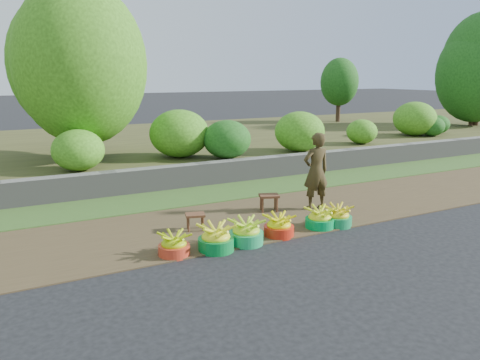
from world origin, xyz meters
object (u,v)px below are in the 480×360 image
stool_left (195,217)px  stool_right (269,198)px  basin_c (246,233)px  vendor_woman (316,171)px  basin_a (174,246)px  basin_e (320,219)px  basin_b (216,239)px  basin_f (338,217)px  basin_d (279,227)px

stool_left → stool_right: 1.73m
basin_c → vendor_woman: vendor_woman is taller
basin_a → basin_c: 1.17m
stool_right → basin_e: bearing=-77.8°
basin_b → basin_f: basin_b is taller
basin_d → stool_right: basin_d is taller
basin_a → vendor_woman: 3.47m
basin_a → basin_f: bearing=-0.2°
basin_f → stool_left: basin_f is taller
basin_c → basin_a: bearing=177.4°
stool_right → vendor_woman: (0.89, -0.27, 0.49)m
basin_a → basin_f: (3.01, -0.01, 0.01)m
basin_a → stool_left: (0.70, 0.88, 0.09)m
basin_c → basin_d: 0.65m
vendor_woman → basin_a: bearing=21.7°
basin_c → basin_e: size_ratio=1.08×
basin_f → vendor_woman: vendor_woman is taller
basin_b → stool_right: bearing=37.9°
stool_right → vendor_woman: size_ratio=0.30×
basin_c → stool_left: (-0.47, 0.94, 0.06)m
basin_a → basin_f: size_ratio=0.94×
basin_d → basin_e: size_ratio=0.99×
stool_right → vendor_woman: 1.05m
stool_right → basin_f: bearing=-63.8°
basin_c → basin_f: size_ratio=1.09×
basin_c → stool_right: 1.80m
vendor_woman → stool_left: bearing=7.3°
stool_left → basin_c: bearing=-63.3°
basin_d → stool_left: (-1.11, 0.88, 0.08)m
stool_left → basin_e: bearing=-23.8°
basin_c → basin_f: basin_c is taller
basin_b → vendor_woman: (2.64, 1.09, 0.59)m
basin_f → stool_right: (-0.63, 1.28, 0.11)m
basin_d → stool_left: 1.42m
stool_left → vendor_woman: 2.63m
basin_f → stool_right: basin_f is taller
stool_left → stool_right: stool_right is taller
basin_e → stool_left: (-1.95, 0.86, 0.08)m
stool_left → vendor_woman: size_ratio=0.25×
stool_left → vendor_woman: (2.57, 0.11, 0.53)m
basin_e → stool_left: 2.14m
basin_b → basin_d: basin_b is taller
basin_a → vendor_woman: (3.27, 1.00, 0.61)m
basin_e → vendor_woman: bearing=57.7°
basin_d → basin_f: bearing=-0.8°
stool_right → basin_c: bearing=-132.5°
basin_a → basin_f: basin_f is taller
basin_c → stool_left: basin_c is taller
basin_b → basin_c: size_ratio=1.01×
basin_c → basin_e: bearing=3.0°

